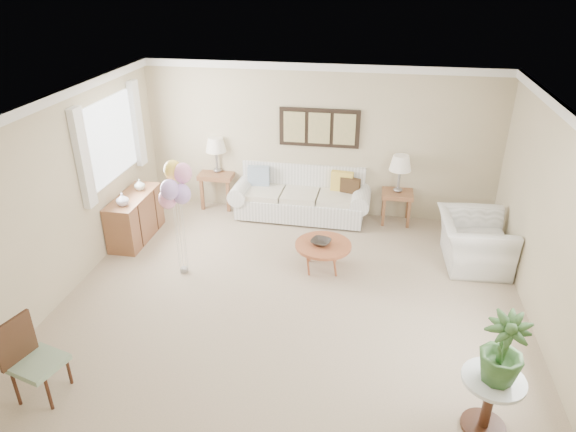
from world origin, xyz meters
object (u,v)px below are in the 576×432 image
object	(u,v)px
coffee_table	(323,246)
accent_chair	(31,357)
balloon_cluster	(175,186)
armchair	(473,241)
sofa	(302,197)

from	to	relation	value
coffee_table	accent_chair	distance (m)	3.92
accent_chair	coffee_table	bearing A→B (deg)	48.01
coffee_table	balloon_cluster	xyz separation A→B (m)	(-1.96, -0.45, 0.98)
coffee_table	balloon_cluster	size ratio (longest dim) A/B	0.48
balloon_cluster	armchair	bearing A→B (deg)	13.47
armchair	accent_chair	size ratio (longest dim) A/B	1.23
coffee_table	armchair	size ratio (longest dim) A/B	0.72
sofa	armchair	bearing A→B (deg)	-23.56
sofa	accent_chair	size ratio (longest dim) A/B	2.65
coffee_table	accent_chair	world-z (taller)	accent_chair
armchair	balloon_cluster	world-z (taller)	balloon_cluster
coffee_table	armchair	bearing A→B (deg)	13.94
armchair	balloon_cluster	bearing A→B (deg)	100.93
coffee_table	accent_chair	xyz separation A→B (m)	(-2.62, -2.91, 0.09)
armchair	coffee_table	bearing A→B (deg)	101.41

